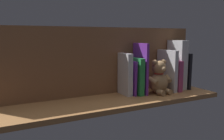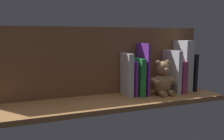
# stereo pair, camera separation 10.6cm
# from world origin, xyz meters

# --- Properties ---
(ground_plane) EXTENTS (1.09, 0.27, 0.02)m
(ground_plane) POSITION_xyz_m (0.00, 0.00, -0.01)
(ground_plane) COLOR #9E6B3D
(shelf_back_panel) EXTENTS (1.09, 0.02, 0.33)m
(shelf_back_panel) POSITION_xyz_m (0.00, -0.11, 0.17)
(shelf_back_panel) COLOR brown
(shelf_back_panel) RESTS_ON ground_plane
(book_0) EXTENTS (0.02, 0.13, 0.20)m
(book_0) POSITION_xyz_m (-0.47, -0.04, 0.10)
(book_0) COLOR black
(book_0) RESTS_ON ground_plane
(dictionary_thick_white) EXTENTS (0.05, 0.12, 0.27)m
(dictionary_thick_white) POSITION_xyz_m (-0.42, -0.04, 0.13)
(dictionary_thick_white) COLOR silver
(dictionary_thick_white) RESTS_ON ground_plane
(book_1) EXTENTS (0.03, 0.15, 0.16)m
(book_1) POSITION_xyz_m (-0.38, -0.03, 0.08)
(book_1) COLOR #B23F72
(book_1) RESTS_ON ground_plane
(book_2) EXTENTS (0.02, 0.15, 0.22)m
(book_2) POSITION_xyz_m (-0.35, -0.03, 0.11)
(book_2) COLOR silver
(book_2) RESTS_ON ground_plane
(teddy_bear) EXTENTS (0.14, 0.11, 0.17)m
(teddy_bear) POSITION_xyz_m (-0.27, 0.00, 0.08)
(teddy_bear) COLOR tan
(teddy_bear) RESTS_ON ground_plane
(book_3) EXTENTS (0.01, 0.12, 0.26)m
(book_3) POSITION_xyz_m (-0.18, -0.04, 0.13)
(book_3) COLOR purple
(book_3) RESTS_ON ground_plane
(book_4) EXTENTS (0.03, 0.12, 0.18)m
(book_4) POSITION_xyz_m (-0.15, -0.04, 0.09)
(book_4) COLOR green
(book_4) RESTS_ON ground_plane
(book_5) EXTENTS (0.02, 0.11, 0.17)m
(book_5) POSITION_xyz_m (-0.13, -0.05, 0.08)
(book_5) COLOR purple
(book_5) RESTS_ON ground_plane
(book_6) EXTENTS (0.03, 0.11, 0.21)m
(book_6) POSITION_xyz_m (-0.10, -0.05, 0.10)
(book_6) COLOR silver
(book_6) RESTS_ON ground_plane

